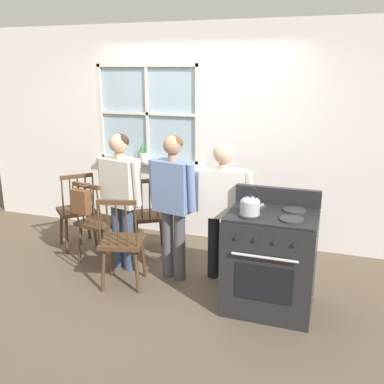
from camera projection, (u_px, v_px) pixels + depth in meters
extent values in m
plane|color=brown|center=(157.00, 282.00, 4.49)|extent=(16.00, 16.00, 0.00)
cube|color=white|center=(46.00, 127.00, 6.10)|extent=(1.81, 0.06, 2.70)
cube|color=white|center=(332.00, 142.00, 4.89)|extent=(3.19, 0.06, 2.70)
cube|color=white|center=(150.00, 195.00, 5.84)|extent=(1.40, 0.06, 0.97)
cube|color=white|center=(146.00, 43.00, 5.30)|extent=(1.40, 0.06, 0.48)
cube|color=silver|center=(147.00, 163.00, 5.64)|extent=(1.46, 0.10, 0.03)
cube|color=#9EB7C6|center=(148.00, 113.00, 5.55)|extent=(1.34, 0.01, 1.18)
cube|color=silver|center=(147.00, 114.00, 5.52)|extent=(0.04, 0.02, 1.24)
cube|color=silver|center=(147.00, 114.00, 5.52)|extent=(1.40, 0.02, 0.04)
cube|color=silver|center=(101.00, 112.00, 5.73)|extent=(0.04, 0.03, 1.24)
cube|color=silver|center=(197.00, 115.00, 5.31)|extent=(0.04, 0.03, 1.24)
cube|color=silver|center=(146.00, 65.00, 5.35)|extent=(1.40, 0.03, 0.04)
cube|color=silver|center=(149.00, 159.00, 5.68)|extent=(1.40, 0.03, 0.04)
cube|color=#4C331E|center=(100.00, 222.00, 4.87)|extent=(0.50, 0.48, 0.04)
cylinder|color=#4C331E|center=(121.00, 241.00, 4.98)|extent=(0.08, 0.07, 0.45)
cylinder|color=#4C331E|center=(100.00, 235.00, 5.15)|extent=(0.07, 0.08, 0.45)
cylinder|color=#4C331E|center=(102.00, 250.00, 4.72)|extent=(0.07, 0.08, 0.45)
cylinder|color=#4C331E|center=(80.00, 244.00, 4.89)|extent=(0.08, 0.07, 0.45)
cylinder|color=#4C331E|center=(100.00, 210.00, 4.58)|extent=(0.03, 0.07, 0.46)
cylinder|color=#4C331E|center=(93.00, 209.00, 4.62)|extent=(0.03, 0.07, 0.46)
cylinder|color=#4C331E|center=(87.00, 207.00, 4.67)|extent=(0.03, 0.07, 0.46)
cylinder|color=#4C331E|center=(81.00, 206.00, 4.71)|extent=(0.03, 0.07, 0.46)
cylinder|color=#4C331E|center=(76.00, 205.00, 4.76)|extent=(0.03, 0.07, 0.46)
cube|color=#4C331E|center=(86.00, 186.00, 4.60)|extent=(0.38, 0.12, 0.04)
cube|color=#4C331E|center=(76.00, 211.00, 5.28)|extent=(0.58, 0.58, 0.04)
cylinder|color=#4C331E|center=(88.00, 223.00, 5.56)|extent=(0.05, 0.09, 0.45)
cylinder|color=#4C331E|center=(61.00, 227.00, 5.41)|extent=(0.09, 0.05, 0.45)
cylinder|color=#4C331E|center=(95.00, 231.00, 5.28)|extent=(0.09, 0.05, 0.45)
cylinder|color=#4C331E|center=(67.00, 236.00, 5.13)|extent=(0.05, 0.09, 0.45)
cylinder|color=#4C331E|center=(93.00, 194.00, 5.15)|extent=(0.06, 0.06, 0.46)
cylinder|color=#4C331E|center=(86.00, 195.00, 5.11)|extent=(0.06, 0.06, 0.46)
cylinder|color=#4C331E|center=(78.00, 196.00, 5.07)|extent=(0.06, 0.06, 0.46)
cylinder|color=#4C331E|center=(70.00, 197.00, 5.03)|extent=(0.06, 0.06, 0.46)
cylinder|color=#4C331E|center=(63.00, 198.00, 4.99)|extent=(0.06, 0.06, 0.46)
cube|color=#4C331E|center=(77.00, 176.00, 5.00)|extent=(0.29, 0.30, 0.04)
cube|color=#4C331E|center=(149.00, 216.00, 5.09)|extent=(0.57, 0.56, 0.04)
cylinder|color=#4C331E|center=(161.00, 229.00, 5.35)|extent=(0.06, 0.09, 0.45)
cylinder|color=#4C331E|center=(134.00, 231.00, 5.28)|extent=(0.09, 0.06, 0.45)
cylinder|color=#4C331E|center=(165.00, 239.00, 5.05)|extent=(0.09, 0.06, 0.45)
cylinder|color=#4C331E|center=(136.00, 241.00, 4.98)|extent=(0.06, 0.09, 0.45)
cylinder|color=#4C331E|center=(165.00, 201.00, 4.91)|extent=(0.05, 0.07, 0.46)
cylinder|color=#4C331E|center=(158.00, 201.00, 4.89)|extent=(0.05, 0.07, 0.46)
cylinder|color=#4C331E|center=(150.00, 202.00, 4.87)|extent=(0.05, 0.07, 0.46)
cylinder|color=#4C331E|center=(142.00, 202.00, 4.85)|extent=(0.05, 0.07, 0.46)
cylinder|color=#4C331E|center=(134.00, 203.00, 4.83)|extent=(0.05, 0.07, 0.46)
cube|color=#4C331E|center=(149.00, 181.00, 4.80)|extent=(0.35, 0.23, 0.04)
cube|color=#4C331E|center=(123.00, 242.00, 4.32)|extent=(0.50, 0.49, 0.04)
cylinder|color=#4C331E|center=(143.00, 258.00, 4.53)|extent=(0.07, 0.08, 0.45)
cylinder|color=#4C331E|center=(112.00, 257.00, 4.56)|extent=(0.08, 0.07, 0.45)
cylinder|color=#4C331E|center=(137.00, 272.00, 4.22)|extent=(0.08, 0.07, 0.45)
cylinder|color=#4C331E|center=(103.00, 270.00, 4.25)|extent=(0.07, 0.08, 0.45)
cylinder|color=#4C331E|center=(136.00, 227.00, 4.08)|extent=(0.03, 0.07, 0.46)
cylinder|color=#4C331E|center=(127.00, 227.00, 4.09)|extent=(0.03, 0.07, 0.46)
cylinder|color=#4C331E|center=(117.00, 227.00, 4.10)|extent=(0.03, 0.07, 0.46)
cylinder|color=#4C331E|center=(108.00, 226.00, 4.10)|extent=(0.03, 0.07, 0.46)
cylinder|color=#4C331E|center=(99.00, 226.00, 4.11)|extent=(0.03, 0.07, 0.46)
cube|color=#4C331E|center=(116.00, 202.00, 4.03)|extent=(0.38, 0.13, 0.04)
cylinder|color=#384766|center=(118.00, 236.00, 4.76)|extent=(0.12, 0.12, 0.73)
cylinder|color=#384766|center=(128.00, 238.00, 4.68)|extent=(0.12, 0.12, 0.73)
cube|color=beige|center=(120.00, 182.00, 4.55)|extent=(0.43, 0.29, 0.51)
cylinder|color=beige|center=(102.00, 178.00, 4.64)|extent=(0.10, 0.12, 0.48)
cylinder|color=beige|center=(137.00, 184.00, 4.41)|extent=(0.10, 0.12, 0.48)
cylinder|color=tan|center=(119.00, 156.00, 4.47)|extent=(0.10, 0.10, 0.06)
sphere|color=tan|center=(118.00, 143.00, 4.43)|extent=(0.20, 0.20, 0.20)
ellipsoid|color=#332319|center=(119.00, 142.00, 4.44)|extent=(0.20, 0.20, 0.16)
cylinder|color=#4C4C51|center=(168.00, 243.00, 4.53)|extent=(0.12, 0.12, 0.75)
cylinder|color=#4C4C51|center=(180.00, 246.00, 4.45)|extent=(0.12, 0.12, 0.75)
cube|color=#6B84B7|center=(173.00, 186.00, 4.32)|extent=(0.42, 0.29, 0.52)
cylinder|color=#6B84B7|center=(153.00, 182.00, 4.41)|extent=(0.10, 0.12, 0.49)
cylinder|color=#6B84B7|center=(191.00, 188.00, 4.18)|extent=(0.10, 0.12, 0.49)
cylinder|color=tan|center=(173.00, 158.00, 4.23)|extent=(0.10, 0.10, 0.06)
sphere|color=tan|center=(172.00, 145.00, 4.20)|extent=(0.19, 0.19, 0.19)
ellipsoid|color=brown|center=(173.00, 143.00, 4.21)|extent=(0.19, 0.19, 0.15)
cylinder|color=black|center=(213.00, 246.00, 4.51)|extent=(0.12, 0.12, 0.70)
cylinder|color=black|center=(230.00, 248.00, 4.47)|extent=(0.12, 0.12, 0.70)
cube|color=white|center=(223.00, 193.00, 4.33)|extent=(0.47, 0.24, 0.49)
cylinder|color=white|center=(197.00, 190.00, 4.37)|extent=(0.08, 0.11, 0.45)
cylinder|color=white|center=(249.00, 194.00, 4.23)|extent=(0.08, 0.11, 0.45)
cylinder|color=beige|center=(223.00, 167.00, 4.25)|extent=(0.10, 0.10, 0.06)
sphere|color=beige|center=(224.00, 154.00, 4.21)|extent=(0.21, 0.21, 0.21)
ellipsoid|color=silver|center=(224.00, 151.00, 4.22)|extent=(0.21, 0.21, 0.17)
cube|color=#232326|center=(270.00, 262.00, 3.91)|extent=(0.79, 0.64, 0.90)
cube|color=black|center=(272.00, 215.00, 3.78)|extent=(0.78, 0.61, 0.02)
cylinder|color=#2D2D30|center=(250.00, 215.00, 3.71)|extent=(0.20, 0.20, 0.02)
cylinder|color=#2D2D30|center=(292.00, 220.00, 3.60)|extent=(0.20, 0.20, 0.02)
cylinder|color=#2D2D30|center=(255.00, 206.00, 3.94)|extent=(0.20, 0.20, 0.02)
cylinder|color=#2D2D30|center=(295.00, 210.00, 3.83)|extent=(0.20, 0.20, 0.02)
cube|color=#232326|center=(278.00, 196.00, 4.02)|extent=(0.79, 0.06, 0.16)
cube|color=black|center=(263.00, 284.00, 3.63)|extent=(0.49, 0.01, 0.32)
cylinder|color=silver|center=(264.00, 258.00, 3.54)|extent=(0.56, 0.02, 0.02)
cylinder|color=#232326|center=(237.00, 237.00, 3.58)|extent=(0.04, 0.02, 0.04)
cylinder|color=#232326|center=(256.00, 240.00, 3.53)|extent=(0.04, 0.02, 0.04)
cylinder|color=#232326|center=(275.00, 242.00, 3.48)|extent=(0.04, 0.02, 0.04)
cylinder|color=#232326|center=(295.00, 245.00, 3.43)|extent=(0.04, 0.02, 0.04)
cylinder|color=#B7B7BC|center=(250.00, 207.00, 3.69)|extent=(0.17, 0.17, 0.12)
ellipsoid|color=#B7B7BC|center=(250.00, 201.00, 3.68)|extent=(0.16, 0.16, 0.07)
sphere|color=black|center=(250.00, 196.00, 3.66)|extent=(0.03, 0.03, 0.03)
cylinder|color=#B7B7BC|center=(259.00, 206.00, 3.66)|extent=(0.08, 0.03, 0.07)
torus|color=black|center=(251.00, 194.00, 3.66)|extent=(0.12, 0.01, 0.12)
cylinder|color=beige|center=(144.00, 157.00, 5.62)|extent=(0.13, 0.13, 0.12)
cylinder|color=#33261C|center=(143.00, 154.00, 5.61)|extent=(0.12, 0.12, 0.01)
cone|color=#2D7038|center=(145.00, 147.00, 5.59)|extent=(0.06, 0.04, 0.17)
cone|color=#2D7038|center=(143.00, 150.00, 5.61)|extent=(0.04, 0.05, 0.08)
cone|color=#2D7038|center=(142.00, 147.00, 5.58)|extent=(0.08, 0.06, 0.17)
cone|color=#2D7038|center=(143.00, 151.00, 5.58)|extent=(0.04, 0.04, 0.07)
cube|color=brown|center=(81.00, 202.00, 4.57)|extent=(0.23, 0.14, 0.26)
torus|color=brown|center=(85.00, 185.00, 4.59)|extent=(0.15, 0.15, 0.01)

